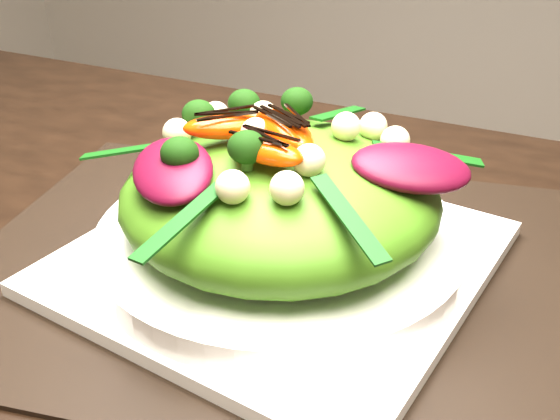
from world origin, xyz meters
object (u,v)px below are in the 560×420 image
at_px(placemat, 280,265).
at_px(lettuce_mound, 280,195).
at_px(plate_base, 280,257).
at_px(orange_segment, 273,130).
at_px(dining_table, 73,314).
at_px(salad_bowl, 280,239).

xyz_separation_m(placemat, lettuce_mound, (0.00, -0.00, 0.06)).
bearing_deg(lettuce_mound, plate_base, 45.00).
bearing_deg(orange_segment, dining_table, -138.30).
bearing_deg(dining_table, plate_base, 38.13).
distance_m(dining_table, salad_bowl, 0.16).
relative_size(placemat, lettuce_mound, 2.06).
height_order(dining_table, orange_segment, dining_table).
relative_size(salad_bowl, lettuce_mound, 1.19).
xyz_separation_m(placemat, salad_bowl, (0.00, 0.00, 0.02)).
height_order(dining_table, lettuce_mound, dining_table).
bearing_deg(lettuce_mound, salad_bowl, 45.00).
height_order(dining_table, salad_bowl, dining_table).
bearing_deg(plate_base, dining_table, -141.87).
relative_size(plate_base, orange_segment, 4.61).
height_order(placemat, lettuce_mound, lettuce_mound).
bearing_deg(plate_base, salad_bowl, 0.00).
bearing_deg(salad_bowl, lettuce_mound, -135.00).
xyz_separation_m(plate_base, orange_segment, (-0.01, 0.01, 0.10)).
height_order(salad_bowl, orange_segment, orange_segment).
bearing_deg(plate_base, lettuce_mound, -135.00).
bearing_deg(placemat, orange_segment, 144.95).
xyz_separation_m(salad_bowl, orange_segment, (-0.01, 0.01, 0.08)).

